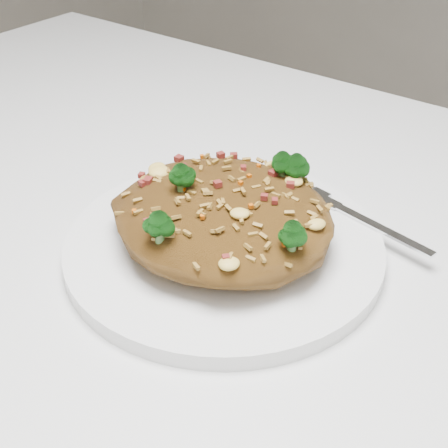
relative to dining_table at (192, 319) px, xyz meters
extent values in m
cube|color=silver|center=(0.00, 0.00, 0.07)|extent=(1.20, 0.80, 0.04)
cylinder|color=olive|center=(-0.54, 0.34, -0.30)|extent=(0.06, 0.06, 0.71)
cylinder|color=white|center=(0.03, 0.01, 0.10)|extent=(0.26, 0.26, 0.01)
ellipsoid|color=brown|center=(0.03, 0.01, 0.13)|extent=(0.18, 0.17, 0.05)
ellipsoid|color=#083B08|center=(0.11, -0.01, 0.15)|extent=(0.02, 0.02, 0.02)
ellipsoid|color=#083B08|center=(0.01, -0.01, 0.16)|extent=(0.02, 0.02, 0.02)
ellipsoid|color=#083B08|center=(0.06, 0.07, 0.15)|extent=(0.02, 0.02, 0.02)
ellipsoid|color=#083B08|center=(0.06, 0.07, 0.15)|extent=(0.02, 0.02, 0.02)
ellipsoid|color=#083B08|center=(0.03, -0.06, 0.15)|extent=(0.02, 0.02, 0.02)
ellipsoid|color=#083B08|center=(0.05, 0.06, 0.16)|extent=(0.02, 0.02, 0.02)
cube|color=silver|center=(0.15, 0.09, 0.11)|extent=(0.10, 0.03, 0.00)
cube|color=silver|center=(0.05, 0.11, 0.11)|extent=(0.04, 0.03, 0.00)
camera|label=1|loc=(0.28, -0.32, 0.41)|focal=50.00mm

